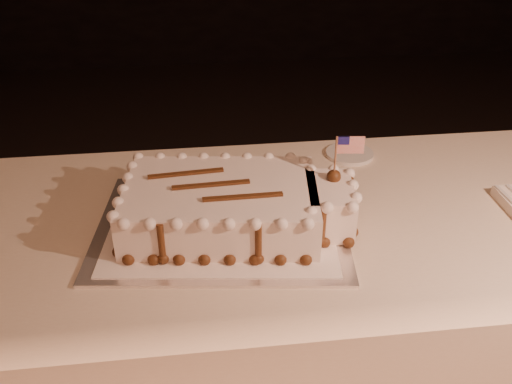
{
  "coord_description": "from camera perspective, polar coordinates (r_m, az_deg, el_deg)",
  "views": [
    {
      "loc": [
        -0.18,
        -0.51,
        1.51
      ],
      "look_at": [
        -0.04,
        0.58,
        0.84
      ],
      "focal_mm": 40.0,
      "sensor_mm": 36.0,
      "label": 1
    }
  ],
  "objects": [
    {
      "name": "side_plate",
      "position": [
        1.66,
        9.33,
        3.8
      ],
      "size": [
        0.14,
        0.14,
        0.01
      ],
      "primitive_type": "cylinder",
      "color": "silver",
      "rests_on": "banquet_table"
    },
    {
      "name": "sheet_cake",
      "position": [
        1.3,
        -2.17,
        -1.35
      ],
      "size": [
        0.56,
        0.36,
        0.22
      ],
      "color": "white",
      "rests_on": "doily"
    },
    {
      "name": "doily",
      "position": [
        1.33,
        -3.44,
        -3.26
      ],
      "size": [
        0.56,
        0.45,
        0.0
      ],
      "primitive_type": "cube",
      "rotation": [
        0.0,
        0.0,
        -0.12
      ],
      "color": "white",
      "rests_on": "cake_board"
    },
    {
      "name": "cake_board",
      "position": [
        1.33,
        -3.43,
        -3.43
      ],
      "size": [
        0.62,
        0.5,
        0.01
      ],
      "primitive_type": "cube",
      "rotation": [
        0.0,
        0.0,
        -0.12
      ],
      "color": "white",
      "rests_on": "banquet_table"
    },
    {
      "name": "banquet_table",
      "position": [
        1.6,
        1.52,
        -13.92
      ],
      "size": [
        2.4,
        0.8,
        0.75
      ],
      "primitive_type": "cube",
      "color": "beige",
      "rests_on": "ground"
    }
  ]
}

